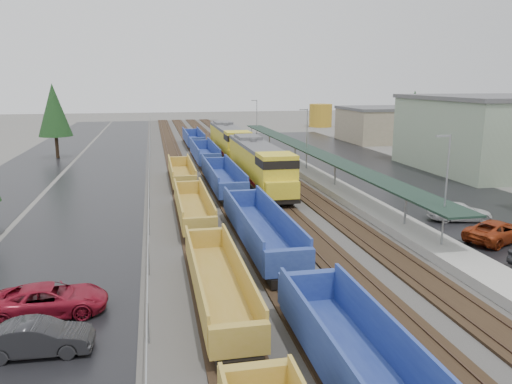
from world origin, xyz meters
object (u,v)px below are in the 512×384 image
(storage_tank, at_px, (321,115))
(locomotive_trail, at_px, (229,141))
(parked_car_west_c, at_px, (50,300))
(parked_car_east_b, at_px, (498,231))
(parked_car_east_c, at_px, (460,212))
(locomotive_lead, at_px, (259,164))
(parked_car_west_b, at_px, (38,338))
(well_string_yellow, at_px, (218,284))
(well_string_blue, at_px, (237,199))

(storage_tank, bearing_deg, locomotive_trail, -122.45)
(parked_car_west_c, bearing_deg, parked_car_east_b, -81.36)
(parked_car_east_b, bearing_deg, locomotive_trail, -6.01)
(storage_tank, bearing_deg, parked_car_east_c, -101.30)
(storage_tank, bearing_deg, parked_car_east_b, -101.01)
(storage_tank, height_order, parked_car_west_c, storage_tank)
(locomotive_lead, relative_size, parked_car_west_b, 4.93)
(locomotive_lead, height_order, parked_car_west_c, locomotive_lead)
(locomotive_trail, distance_m, well_string_yellow, 49.10)
(storage_tank, distance_m, parked_car_east_b, 92.03)
(parked_car_west_b, distance_m, parked_car_west_c, 3.80)
(parked_car_west_c, distance_m, parked_car_east_b, 29.77)
(well_string_yellow, distance_m, parked_car_east_b, 21.84)
(well_string_blue, height_order, storage_tank, storage_tank)
(well_string_blue, bearing_deg, locomotive_lead, 67.60)
(locomotive_trail, distance_m, parked_car_west_c, 50.68)
(locomotive_trail, height_order, storage_tank, storage_tank)
(parked_car_west_b, height_order, parked_car_east_b, parked_car_east_b)
(well_string_blue, height_order, parked_car_west_c, well_string_blue)
(parked_car_west_b, bearing_deg, locomotive_lead, -25.39)
(locomotive_trail, relative_size, parked_car_east_b, 3.95)
(well_string_blue, height_order, parked_car_west_b, well_string_blue)
(parked_car_east_b, bearing_deg, parked_car_east_c, -29.55)
(locomotive_trail, height_order, well_string_yellow, locomotive_trail)
(locomotive_lead, xyz_separation_m, parked_car_east_b, (12.96, -21.30, -1.84))
(parked_car_east_c, bearing_deg, well_string_yellow, 131.17)
(well_string_yellow, bearing_deg, parked_car_east_c, 28.23)
(locomotive_lead, height_order, parked_car_east_b, locomotive_lead)
(well_string_blue, relative_size, storage_tank, 19.23)
(locomotive_trail, distance_m, parked_car_east_c, 39.30)
(well_string_blue, bearing_deg, parked_car_east_c, -19.22)
(parked_car_west_c, bearing_deg, storage_tank, -28.33)
(well_string_yellow, bearing_deg, parked_car_west_c, 176.84)
(well_string_yellow, distance_m, parked_car_west_b, 8.72)
(locomotive_trail, distance_m, storage_tank, 56.90)
(parked_car_west_b, distance_m, parked_car_east_b, 30.51)
(well_string_yellow, bearing_deg, parked_car_west_b, -157.44)
(locomotive_lead, distance_m, well_string_yellow, 28.60)
(storage_tank, bearing_deg, parked_car_west_c, -115.99)
(locomotive_trail, height_order, parked_car_west_c, locomotive_trail)
(storage_tank, relative_size, parked_car_west_b, 1.27)
(parked_car_west_b, bearing_deg, parked_car_east_c, -61.10)
(locomotive_trail, xyz_separation_m, parked_car_east_c, (13.58, -36.83, -1.88))
(parked_car_west_b, xyz_separation_m, parked_car_east_c, (29.62, 14.93, 0.01))
(parked_car_east_b, bearing_deg, storage_tank, -34.05)
(parked_car_east_b, bearing_deg, well_string_yellow, 83.25)
(parked_car_east_b, bearing_deg, well_string_blue, 32.61)
(locomotive_trail, bearing_deg, locomotive_lead, -90.00)
(storage_tank, xyz_separation_m, parked_car_west_c, (-46.80, -95.98, -2.07))
(locomotive_lead, height_order, storage_tank, storage_tank)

